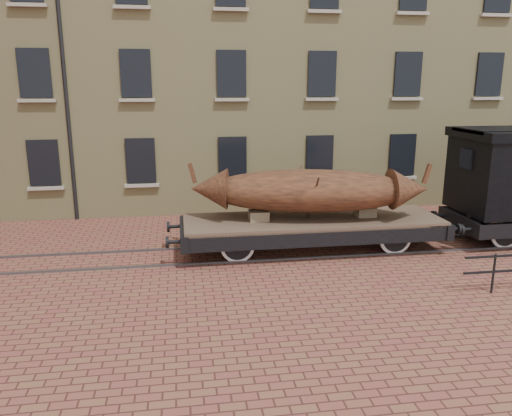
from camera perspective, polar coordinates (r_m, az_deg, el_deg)
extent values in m
plane|color=brown|center=(15.80, 8.41, -4.72)|extent=(90.00, 90.00, 0.00)
cube|color=#C8BB79|center=(25.49, 8.93, 18.29)|extent=(40.00, 10.00, 14.00)
cube|color=black|center=(20.07, -23.07, 4.79)|extent=(1.10, 0.12, 1.70)
cube|color=#A49C8B|center=(20.17, -22.85, 2.10)|extent=(1.30, 0.18, 0.12)
cube|color=black|center=(19.50, -13.03, 5.31)|extent=(1.10, 0.12, 1.70)
cube|color=#A49C8B|center=(19.60, -12.89, 2.54)|extent=(1.30, 0.18, 0.12)
cube|color=black|center=(19.55, -2.71, 5.67)|extent=(1.10, 0.12, 1.70)
cube|color=#A49C8B|center=(19.65, -2.66, 2.91)|extent=(1.30, 0.18, 0.12)
cube|color=black|center=(20.21, 7.26, 5.85)|extent=(1.10, 0.12, 1.70)
cube|color=#A49C8B|center=(20.31, 7.22, 3.18)|extent=(1.30, 0.18, 0.12)
cube|color=black|center=(21.43, 16.35, 5.86)|extent=(1.10, 0.12, 1.70)
cube|color=#A49C8B|center=(21.52, 16.24, 3.34)|extent=(1.30, 0.18, 0.12)
cube|color=black|center=(23.12, 24.28, 5.75)|extent=(1.10, 0.12, 1.70)
cube|color=#A49C8B|center=(23.21, 24.13, 3.41)|extent=(1.30, 0.18, 0.12)
cube|color=black|center=(19.87, -23.97, 13.92)|extent=(1.10, 0.12, 1.70)
cube|color=#A49C8B|center=(19.82, -23.74, 11.18)|extent=(1.30, 0.18, 0.12)
cube|color=black|center=(19.30, -13.57, 14.74)|extent=(1.10, 0.12, 1.70)
cube|color=#A49C8B|center=(19.24, -13.42, 11.92)|extent=(1.30, 0.18, 0.12)
cube|color=black|center=(19.34, -2.82, 15.09)|extent=(1.10, 0.12, 1.70)
cube|color=#A49C8B|center=(19.29, -2.77, 12.28)|extent=(1.30, 0.18, 0.12)
cube|color=black|center=(20.01, 7.55, 14.96)|extent=(1.10, 0.12, 1.70)
cube|color=#A49C8B|center=(19.96, 7.51, 12.23)|extent=(1.30, 0.18, 0.12)
cube|color=black|center=(21.25, 16.96, 14.43)|extent=(1.10, 0.12, 1.70)
cube|color=#A49C8B|center=(21.20, 16.84, 11.86)|extent=(1.30, 0.18, 0.12)
cube|color=black|center=(22.95, 25.10, 13.67)|extent=(1.10, 0.12, 1.70)
cube|color=#A49C8B|center=(22.90, 24.94, 11.29)|extent=(1.30, 0.18, 0.12)
cube|color=#A49C8B|center=(19.99, -24.70, 20.35)|extent=(1.30, 0.18, 0.12)
cube|color=#A49C8B|center=(19.41, -13.99, 21.38)|extent=(1.30, 0.18, 0.12)
cube|color=#A49C8B|center=(19.46, -2.89, 21.74)|extent=(1.30, 0.18, 0.12)
cube|color=#A49C8B|center=(20.12, 7.82, 21.37)|extent=(1.30, 0.18, 0.12)
cube|color=#A49C8B|center=(21.35, 17.49, 20.46)|extent=(1.30, 0.18, 0.12)
cube|color=#A49C8B|center=(23.05, 25.80, 19.23)|extent=(1.30, 0.18, 0.12)
cylinder|color=black|center=(19.73, -21.51, 18.82)|extent=(0.14, 0.14, 14.00)
cube|color=#59595E|center=(15.14, 9.21, -5.47)|extent=(30.00, 0.08, 0.06)
cube|color=#59595E|center=(16.44, 7.68, -3.83)|extent=(30.00, 0.08, 0.06)
cylinder|color=black|center=(13.66, 25.50, -6.78)|extent=(0.06, 0.06, 1.00)
cube|color=brown|center=(15.35, 6.48, -1.38)|extent=(7.82, 2.29, 0.13)
cube|color=black|center=(14.44, 7.54, -3.44)|extent=(7.82, 0.17, 0.47)
cube|color=black|center=(16.41, 5.49, -1.24)|extent=(7.82, 0.17, 0.47)
cube|color=black|center=(14.91, -8.25, -2.90)|extent=(0.23, 2.40, 0.47)
cylinder|color=black|center=(14.17, -9.39, -3.86)|extent=(0.37, 0.10, 0.10)
cylinder|color=black|center=(14.17, -10.11, -3.88)|extent=(0.08, 0.33, 0.33)
cylinder|color=black|center=(15.66, -9.35, -2.11)|extent=(0.37, 0.10, 0.10)
cylinder|color=black|center=(15.67, -10.00, -2.14)|extent=(0.08, 0.33, 0.33)
cube|color=black|center=(16.85, 19.41, -1.59)|extent=(0.23, 2.40, 0.47)
cylinder|color=black|center=(16.33, 21.59, -2.26)|extent=(0.37, 0.10, 0.10)
cylinder|color=black|center=(16.42, 22.12, -2.23)|extent=(0.08, 0.33, 0.33)
cylinder|color=black|center=(17.65, 19.08, -0.88)|extent=(0.37, 0.10, 0.10)
cylinder|color=black|center=(17.73, 19.59, -0.85)|extent=(0.08, 0.33, 0.33)
cylinder|color=black|center=(15.06, -2.44, -3.51)|extent=(0.10, 1.98, 0.10)
cylinder|color=white|center=(14.38, -2.13, -4.37)|extent=(1.00, 0.07, 1.00)
cylinder|color=black|center=(14.38, -2.13, -4.37)|extent=(0.82, 0.10, 0.82)
cube|color=black|center=(14.18, -2.08, -3.56)|extent=(0.94, 0.08, 0.10)
cylinder|color=white|center=(15.74, -2.73, -2.73)|extent=(1.00, 0.07, 1.00)
cylinder|color=black|center=(15.74, -2.73, -2.73)|extent=(0.82, 0.10, 0.82)
cube|color=black|center=(15.79, -2.79, -1.73)|extent=(0.94, 0.08, 0.10)
cylinder|color=black|center=(16.26, 14.63, -2.63)|extent=(0.10, 1.98, 0.10)
cylinder|color=white|center=(15.63, 15.66, -3.37)|extent=(1.00, 0.07, 1.00)
cylinder|color=black|center=(15.63, 15.66, -3.37)|extent=(0.82, 0.10, 0.82)
cube|color=black|center=(15.45, 15.90, -2.62)|extent=(0.94, 0.08, 0.10)
cylinder|color=white|center=(16.90, 13.68, -1.95)|extent=(1.00, 0.07, 1.00)
cylinder|color=black|center=(16.90, 13.68, -1.95)|extent=(0.82, 0.10, 0.82)
cube|color=black|center=(16.94, 13.57, -1.02)|extent=(0.94, 0.08, 0.10)
cube|color=black|center=(15.46, 6.43, -2.83)|extent=(4.17, 0.06, 0.06)
cube|color=#7E7250|center=(14.96, 0.31, -0.87)|extent=(0.57, 0.52, 0.29)
cube|color=#7E7250|center=(15.81, 12.35, -0.38)|extent=(0.57, 0.52, 0.29)
ellipsoid|color=brown|center=(15.10, 6.07, 1.98)|extent=(6.58, 2.96, 1.27)
cone|color=brown|center=(15.10, -5.38, 2.21)|extent=(1.27, 1.36, 1.20)
cube|color=brown|center=(15.07, -7.29, 3.96)|extent=(0.27, 0.17, 0.61)
cone|color=brown|center=(15.67, 17.11, 2.08)|extent=(1.27, 1.36, 1.20)
cube|color=brown|center=(15.73, 18.96, 3.73)|extent=(0.27, 0.17, 0.61)
cylinder|color=#462F25|center=(14.64, 6.57, 1.07)|extent=(0.05, 1.08, 1.49)
cylinder|color=#462F25|center=(15.61, 5.59, 1.91)|extent=(0.05, 1.08, 1.49)
cube|color=black|center=(17.34, 22.33, -1.47)|extent=(0.22, 2.45, 0.46)
cylinder|color=black|center=(16.43, 22.39, -2.30)|extent=(0.08, 0.33, 0.33)
cylinder|color=black|center=(17.80, 19.73, -0.86)|extent=(0.08, 0.33, 0.33)
cylinder|color=black|center=(18.00, 25.34, -1.98)|extent=(0.10, 1.94, 0.10)
cylinder|color=white|center=(17.43, 26.64, -2.61)|extent=(0.98, 0.07, 0.98)
cylinder|color=black|center=(17.43, 26.64, -2.61)|extent=(0.80, 0.10, 0.80)
cylinder|color=white|center=(18.57, 24.13, -1.39)|extent=(0.98, 0.07, 0.98)
cylinder|color=black|center=(18.57, 24.13, -1.39)|extent=(0.80, 0.10, 0.80)
cube|color=black|center=(16.94, 22.91, 5.21)|extent=(0.08, 0.61, 0.61)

